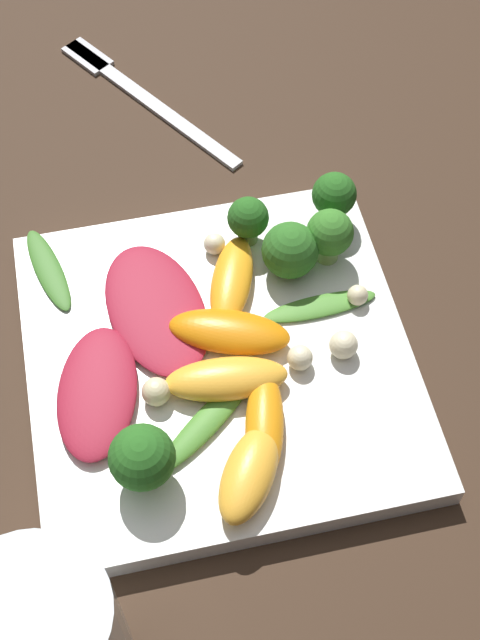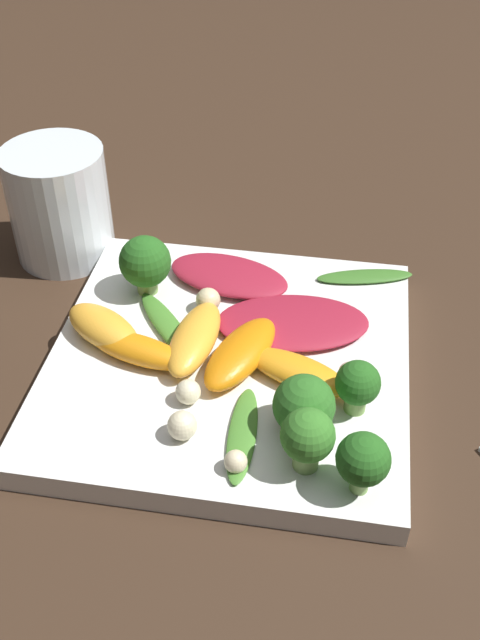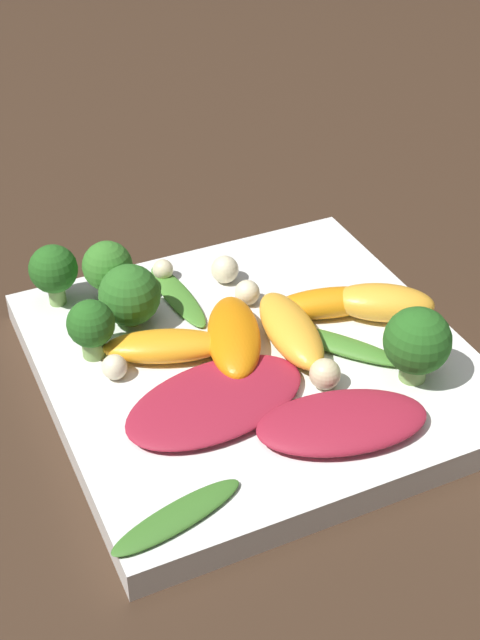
% 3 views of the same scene
% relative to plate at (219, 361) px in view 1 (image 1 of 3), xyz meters
% --- Properties ---
extents(ground_plane, '(2.40, 2.40, 0.00)m').
position_rel_plate_xyz_m(ground_plane, '(0.00, 0.00, -0.01)').
color(ground_plane, '#382619').
extents(plate, '(0.24, 0.24, 0.02)m').
position_rel_plate_xyz_m(plate, '(0.00, 0.00, 0.00)').
color(plate, white).
rests_on(plate, ground_plane).
extents(drinking_glass, '(0.08, 0.08, 0.09)m').
position_rel_plate_xyz_m(drinking_glass, '(-0.16, 0.12, 0.04)').
color(drinking_glass, white).
rests_on(drinking_glass, ground_plane).
extents(fork, '(0.17, 0.12, 0.01)m').
position_rel_plate_xyz_m(fork, '(0.27, 0.02, -0.01)').
color(fork, '#B2B2B7').
rests_on(fork, ground_plane).
extents(radicchio_leaf_0, '(0.10, 0.07, 0.01)m').
position_rel_plate_xyz_m(radicchio_leaf_0, '(-0.01, 0.08, 0.01)').
color(radicchio_leaf_0, maroon).
rests_on(radicchio_leaf_0, plate).
extents(radicchio_leaf_1, '(0.12, 0.08, 0.01)m').
position_rel_plate_xyz_m(radicchio_leaf_1, '(0.04, 0.03, 0.01)').
color(radicchio_leaf_1, maroon).
rests_on(radicchio_leaf_1, plate).
extents(orange_segment_0, '(0.06, 0.08, 0.02)m').
position_rel_plate_xyz_m(orange_segment_0, '(0.01, -0.01, 0.02)').
color(orange_segment_0, orange).
rests_on(orange_segment_0, plate).
extents(orange_segment_1, '(0.08, 0.05, 0.02)m').
position_rel_plate_xyz_m(orange_segment_1, '(0.05, -0.02, 0.02)').
color(orange_segment_1, orange).
rests_on(orange_segment_1, plate).
extents(orange_segment_2, '(0.07, 0.06, 0.02)m').
position_rel_plate_xyz_m(orange_segment_2, '(-0.09, 0.00, 0.02)').
color(orange_segment_2, '#FCAD33').
rests_on(orange_segment_2, plate).
extents(orange_segment_3, '(0.04, 0.08, 0.02)m').
position_rel_plate_xyz_m(orange_segment_3, '(-0.02, 0.00, 0.02)').
color(orange_segment_3, '#FCAD33').
rests_on(orange_segment_3, plate).
extents(orange_segment_4, '(0.08, 0.04, 0.02)m').
position_rel_plate_xyz_m(orange_segment_4, '(-0.06, -0.02, 0.02)').
color(orange_segment_4, orange).
rests_on(orange_segment_4, plate).
extents(broccoli_floret_0, '(0.04, 0.04, 0.04)m').
position_rel_plate_xyz_m(broccoli_floret_0, '(0.06, -0.06, 0.03)').
color(broccoli_floret_0, '#7A9E51').
rests_on(broccoli_floret_0, plate).
extents(broccoli_floret_1, '(0.03, 0.03, 0.04)m').
position_rel_plate_xyz_m(broccoli_floret_1, '(0.06, -0.09, 0.03)').
color(broccoli_floret_1, '#84AD5B').
rests_on(broccoli_floret_1, plate).
extents(broccoli_floret_2, '(0.03, 0.03, 0.04)m').
position_rel_plate_xyz_m(broccoli_floret_2, '(0.09, -0.10, 0.03)').
color(broccoli_floret_2, '#84AD5B').
rests_on(broccoli_floret_2, plate).
extents(broccoli_floret_3, '(0.03, 0.03, 0.04)m').
position_rel_plate_xyz_m(broccoli_floret_3, '(0.09, -0.04, 0.03)').
color(broccoli_floret_3, '#7A9E51').
rests_on(broccoli_floret_3, plate).
extents(broccoli_floret_4, '(0.04, 0.04, 0.05)m').
position_rel_plate_xyz_m(broccoli_floret_4, '(-0.07, 0.06, 0.03)').
color(broccoli_floret_4, '#7A9E51').
rests_on(broccoli_floret_4, plate).
extents(arugula_sprig_0, '(0.07, 0.08, 0.01)m').
position_rel_plate_xyz_m(arugula_sprig_0, '(-0.05, 0.02, 0.01)').
color(arugula_sprig_0, '#47842D').
rests_on(arugula_sprig_0, plate).
extents(arugula_sprig_1, '(0.08, 0.03, 0.00)m').
position_rel_plate_xyz_m(arugula_sprig_1, '(0.09, 0.10, 0.01)').
color(arugula_sprig_1, '#3D7528').
rests_on(arugula_sprig_1, plate).
extents(arugula_sprig_2, '(0.02, 0.08, 0.00)m').
position_rel_plate_xyz_m(arugula_sprig_2, '(0.02, -0.07, 0.01)').
color(arugula_sprig_2, '#47842D').
rests_on(arugula_sprig_2, plate).
extents(macadamia_nut_0, '(0.01, 0.01, 0.01)m').
position_rel_plate_xyz_m(macadamia_nut_0, '(0.08, -0.01, 0.02)').
color(macadamia_nut_0, beige).
rests_on(macadamia_nut_0, plate).
extents(macadamia_nut_1, '(0.01, 0.01, 0.01)m').
position_rel_plate_xyz_m(macadamia_nut_1, '(0.02, -0.10, 0.02)').
color(macadamia_nut_1, beige).
rests_on(macadamia_nut_1, plate).
extents(macadamia_nut_2, '(0.02, 0.02, 0.02)m').
position_rel_plate_xyz_m(macadamia_nut_2, '(-0.02, -0.08, 0.02)').
color(macadamia_nut_2, beige).
rests_on(macadamia_nut_2, plate).
extents(macadamia_nut_3, '(0.02, 0.02, 0.02)m').
position_rel_plate_xyz_m(macadamia_nut_3, '(-0.02, 0.04, 0.02)').
color(macadamia_nut_3, beige).
rests_on(macadamia_nut_3, plate).
extents(macadamia_nut_4, '(0.02, 0.02, 0.02)m').
position_rel_plate_xyz_m(macadamia_nut_4, '(-0.02, -0.05, 0.02)').
color(macadamia_nut_4, beige).
rests_on(macadamia_nut_4, plate).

